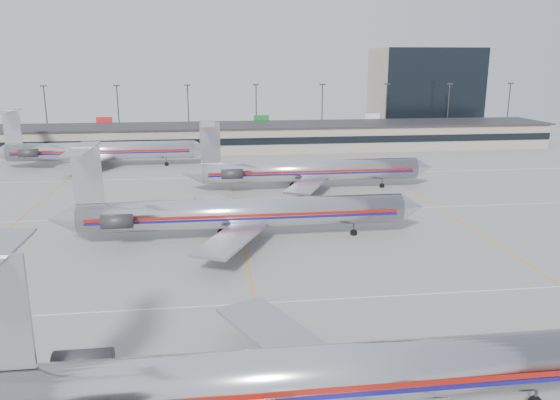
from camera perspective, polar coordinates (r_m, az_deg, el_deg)
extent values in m
plane|color=gray|center=(41.27, -1.42, -16.60)|extent=(260.00, 260.00, 0.00)
cube|color=silver|center=(50.07, -2.63, -10.74)|extent=(160.00, 0.15, 0.02)
cube|color=gray|center=(134.51, -5.80, 6.47)|extent=(160.00, 16.00, 6.00)
cube|color=black|center=(126.46, -5.69, 6.06)|extent=(160.00, 0.20, 1.60)
cube|color=#2D2D30|center=(134.13, -5.84, 7.78)|extent=(162.00, 17.00, 0.30)
cylinder|color=#38383D|center=(153.56, -23.22, 8.05)|extent=(0.30, 0.30, 15.00)
cube|color=#2D2D30|center=(153.07, -23.50, 10.88)|extent=(1.60, 0.40, 0.35)
cylinder|color=#38383D|center=(149.71, -16.51, 8.48)|extent=(0.30, 0.30, 15.00)
cube|color=#2D2D30|center=(149.21, -16.72, 11.38)|extent=(1.60, 0.40, 0.35)
cylinder|color=#38383D|center=(147.96, -9.54, 8.81)|extent=(0.30, 0.30, 15.00)
cube|color=#2D2D30|center=(147.45, -9.66, 11.75)|extent=(1.60, 0.40, 0.35)
cylinder|color=#38383D|center=(148.39, -2.49, 9.00)|extent=(0.30, 0.30, 15.00)
cube|color=#2D2D30|center=(147.89, -2.53, 11.94)|extent=(1.60, 0.40, 0.35)
cylinder|color=#38383D|center=(150.99, 4.41, 9.07)|extent=(0.30, 0.30, 15.00)
cube|color=#2D2D30|center=(150.49, 4.47, 11.95)|extent=(1.60, 0.40, 0.35)
cylinder|color=#38383D|center=(155.63, 11.00, 9.01)|extent=(0.30, 0.30, 15.00)
cube|color=#2D2D30|center=(155.15, 11.13, 11.80)|extent=(1.60, 0.40, 0.35)
cylinder|color=#38383D|center=(162.15, 17.13, 8.84)|extent=(0.30, 0.30, 15.00)
cube|color=#2D2D30|center=(161.69, 17.33, 11.52)|extent=(1.60, 0.40, 0.35)
cylinder|color=#38383D|center=(170.33, 22.71, 8.61)|extent=(0.30, 0.30, 15.00)
cube|color=#2D2D30|center=(169.89, 22.96, 11.15)|extent=(1.60, 0.40, 0.35)
cube|color=tan|center=(176.11, 14.79, 11.02)|extent=(30.00, 20.00, 25.00)
cylinder|color=silver|center=(33.67, 4.98, -17.76)|extent=(38.30, 3.54, 3.54)
cube|color=maroon|center=(32.14, 5.70, -19.20)|extent=(36.38, 0.05, 0.34)
cube|color=#130D61|center=(32.35, 5.68, -19.76)|extent=(36.38, 0.05, 0.27)
cube|color=#AFAFB3|center=(39.57, 0.04, -14.06)|extent=(8.91, 12.98, 0.31)
cylinder|color=#2D2D30|center=(36.13, -19.84, -15.70)|extent=(3.45, 1.63, 1.63)
cylinder|color=#2D2D30|center=(39.79, 25.16, -18.05)|extent=(0.19, 0.19, 1.58)
cylinder|color=#2D2D30|center=(36.56, -0.59, -19.62)|extent=(0.19, 0.19, 1.58)
cylinder|color=silver|center=(66.00, -3.70, -1.36)|extent=(38.88, 3.60, 3.60)
cone|color=silver|center=(70.43, 13.61, -0.73)|extent=(3.11, 3.60, 3.60)
cone|color=#AFAFB3|center=(68.12, -21.79, -1.88)|extent=(3.50, 3.60, 3.60)
cube|color=maroon|center=(64.23, -3.59, -1.67)|extent=(36.94, 0.05, 0.34)
cube|color=#130D61|center=(64.33, -3.59, -2.00)|extent=(36.94, 0.05, 0.27)
cube|color=#AFAFB3|center=(72.73, -5.57, -0.71)|extent=(9.04, 13.18, 0.31)
cube|color=#AFAFB3|center=(59.69, -5.12, -4.07)|extent=(9.04, 13.18, 0.31)
cube|color=#AFAFB3|center=(66.21, -19.51, 2.43)|extent=(3.30, 0.24, 6.61)
cube|color=#AFAFB3|center=(65.75, -19.98, 5.07)|extent=(2.33, 10.21, 0.17)
cylinder|color=#2D2D30|center=(69.31, -15.97, -0.88)|extent=(3.50, 1.65, 1.65)
cylinder|color=#2D2D30|center=(64.04, -16.67, -2.17)|extent=(3.50, 1.65, 1.65)
cylinder|color=#2D2D30|center=(68.90, 7.72, -3.04)|extent=(0.19, 0.19, 1.60)
cylinder|color=#2D2D30|center=(64.43, -6.12, -4.23)|extent=(0.19, 0.19, 1.60)
cylinder|color=#2D2D30|center=(68.87, -6.22, -3.00)|extent=(0.19, 0.19, 1.60)
cylinder|color=black|center=(69.03, 7.71, -3.41)|extent=(0.87, 0.29, 0.87)
cylinder|color=silver|center=(92.03, 3.28, 3.11)|extent=(36.37, 3.54, 3.54)
cone|color=silver|center=(97.57, 14.76, 3.30)|extent=(3.06, 3.54, 3.54)
cone|color=#AFAFB3|center=(90.55, -9.22, 2.76)|extent=(3.45, 3.54, 3.54)
cube|color=maroon|center=(90.29, 3.49, 2.98)|extent=(34.56, 0.05, 0.34)
cube|color=#130D61|center=(90.37, 3.48, 2.74)|extent=(34.56, 0.05, 0.27)
cube|color=#AFAFB3|center=(98.38, 1.46, 3.29)|extent=(8.90, 12.98, 0.31)
cube|color=#AFAFB3|center=(85.45, 2.83, 1.58)|extent=(8.90, 12.98, 0.31)
cube|color=#AFAFB3|center=(89.64, -7.32, 5.97)|extent=(3.25, 0.24, 6.51)
cube|color=#AFAFB3|center=(89.26, -7.57, 7.91)|extent=(2.30, 10.05, 0.17)
cylinder|color=#2D2D30|center=(93.18, -5.17, 3.39)|extent=(3.45, 1.63, 1.63)
cylinder|color=#2D2D30|center=(87.83, -5.02, 2.72)|extent=(3.45, 1.63, 1.63)
cylinder|color=#2D2D30|center=(95.60, 10.61, 1.74)|extent=(0.19, 0.19, 1.58)
cylinder|color=#2D2D30|center=(89.88, 1.72, 1.18)|extent=(0.19, 0.19, 1.58)
cylinder|color=#2D2D30|center=(94.30, 1.29, 1.81)|extent=(0.19, 0.19, 1.58)
cylinder|color=black|center=(95.70, 10.60, 1.47)|extent=(0.86, 0.29, 0.86)
cylinder|color=silver|center=(117.60, -18.03, 4.91)|extent=(37.06, 3.61, 3.61)
cone|color=silver|center=(115.56, -8.16, 5.32)|extent=(3.12, 3.61, 3.61)
cube|color=maroon|center=(115.81, -18.19, 4.84)|extent=(35.20, 0.05, 0.34)
cube|color=#130D61|center=(115.87, -18.18, 4.65)|extent=(35.20, 0.05, 0.27)
cube|color=#AFAFB3|center=(124.73, -18.32, 4.94)|extent=(9.07, 13.22, 0.31)
cube|color=#AFAFB3|center=(111.54, -19.59, 3.80)|extent=(9.07, 13.22, 0.31)
cube|color=#AFAFB3|center=(121.28, -26.21, 6.86)|extent=(3.32, 0.24, 6.63)
cube|color=#AFAFB3|center=(121.09, -26.51, 8.31)|extent=(2.34, 10.24, 0.18)
cylinder|color=#2D2D30|center=(123.46, -24.06, 4.93)|extent=(3.51, 1.66, 1.66)
cylinder|color=#2D2D30|center=(118.21, -24.81, 4.48)|extent=(3.51, 1.66, 1.66)
cylinder|color=#2D2D30|center=(116.34, -11.78, 3.92)|extent=(0.20, 0.20, 1.61)
cylinder|color=#2D2D30|center=(116.34, -19.55, 3.39)|extent=(0.20, 0.20, 1.61)
cylinder|color=#2D2D30|center=(120.85, -19.10, 3.81)|extent=(0.20, 0.20, 1.61)
cylinder|color=black|center=(116.42, -11.76, 3.69)|extent=(0.88, 0.29, 0.88)
cube|color=#2D2D30|center=(36.98, 15.36, -17.98)|extent=(4.04, 2.57, 1.41)
cylinder|color=black|center=(38.51, 15.97, -19.22)|extent=(0.55, 0.17, 0.55)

